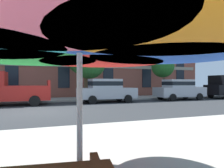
{
  "coord_description": "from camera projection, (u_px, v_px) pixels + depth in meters",
  "views": [
    {
      "loc": [
        -0.1,
        -11.06,
        1.47
      ],
      "look_at": [
        5.09,
        3.2,
        1.4
      ],
      "focal_mm": 32.79,
      "sensor_mm": 36.0,
      "label": 1
    }
  ],
  "objects": [
    {
      "name": "ground_plane",
      "position": [
        40.0,
        112.0,
        10.44
      ],
      "size": [
        120.0,
        120.0,
        0.0
      ],
      "primitive_type": "plane",
      "color": "#2D3033"
    },
    {
      "name": "sedan_silver_midblock",
      "position": [
        179.0,
        89.0,
        17.84
      ],
      "size": [
        4.4,
        1.98,
        1.78
      ],
      "color": "#A8AAB2",
      "rests_on": "ground"
    },
    {
      "name": "apartment_building",
      "position": [
        39.0,
        15.0,
        24.48
      ],
      "size": [
        36.14,
        12.08,
        19.2
      ],
      "color": "#934C3D",
      "rests_on": "ground"
    },
    {
      "name": "sedan_silver",
      "position": [
        106.0,
        90.0,
        15.55
      ],
      "size": [
        4.4,
        1.98,
        1.78
      ],
      "color": "#A8AAB2",
      "rests_on": "ground"
    },
    {
      "name": "patio_umbrella",
      "position": [
        80.0,
        31.0,
        2.07
      ],
      "size": [
        3.88,
        3.6,
        2.29
      ],
      "color": "silver",
      "rests_on": "ground"
    },
    {
      "name": "pickup_red",
      "position": [
        5.0,
        90.0,
        13.19
      ],
      "size": [
        5.1,
        2.12,
        2.2
      ],
      "color": "#B21E19",
      "rests_on": "ground"
    },
    {
      "name": "sidewalk_far",
      "position": [
        39.0,
        100.0,
        16.83
      ],
      "size": [
        56.0,
        3.6,
        0.12
      ],
      "primitive_type": "cube",
      "color": "#9E998E",
      "rests_on": "ground"
    },
    {
      "name": "street_tree_right",
      "position": [
        164.0,
        66.0,
        20.55
      ],
      "size": [
        2.29,
        2.29,
        4.31
      ],
      "color": "brown",
      "rests_on": "ground"
    },
    {
      "name": "street_tree_middle",
      "position": [
        86.0,
        61.0,
        17.82
      ],
      "size": [
        3.26,
        3.15,
        4.83
      ],
      "color": "brown",
      "rests_on": "ground"
    }
  ]
}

